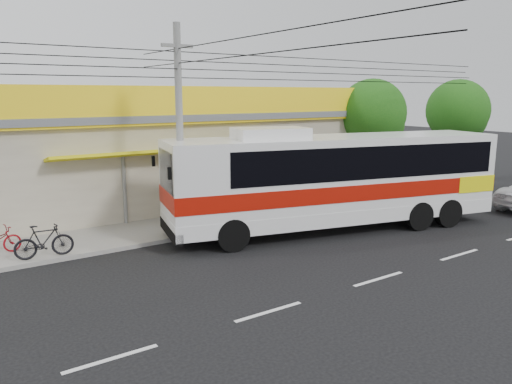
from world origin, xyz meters
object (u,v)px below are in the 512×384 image
Objects in this scene: utility_pole at (178,63)px; tree_near at (374,116)px; tree_far at (459,113)px; motorbike_dark at (44,241)px; coach_bus at (340,175)px.

tree_near is at bearing 12.77° from utility_pole.
tree_near is 6.92m from tree_far.
motorbike_dark is 18.39m from tree_near.
utility_pole reaches higher than tree_far.
utility_pole is at bearing -90.92° from motorbike_dark.
utility_pole reaches higher than tree_near.
tree_far is at bearing 30.75° from coach_bus.
tree_far is (14.07, 4.29, 2.03)m from coach_bus.
tree_far is (24.77, 1.85, 3.54)m from motorbike_dark.
utility_pole reaches higher than coach_bus.
motorbike_dark is at bearing 173.91° from utility_pole.
utility_pole is 5.48× the size of tree_near.
utility_pole is 20.33m from tree_far.
tree_far is (20.08, 2.35, -2.16)m from utility_pole.
tree_far is at bearing -5.30° from tree_near.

